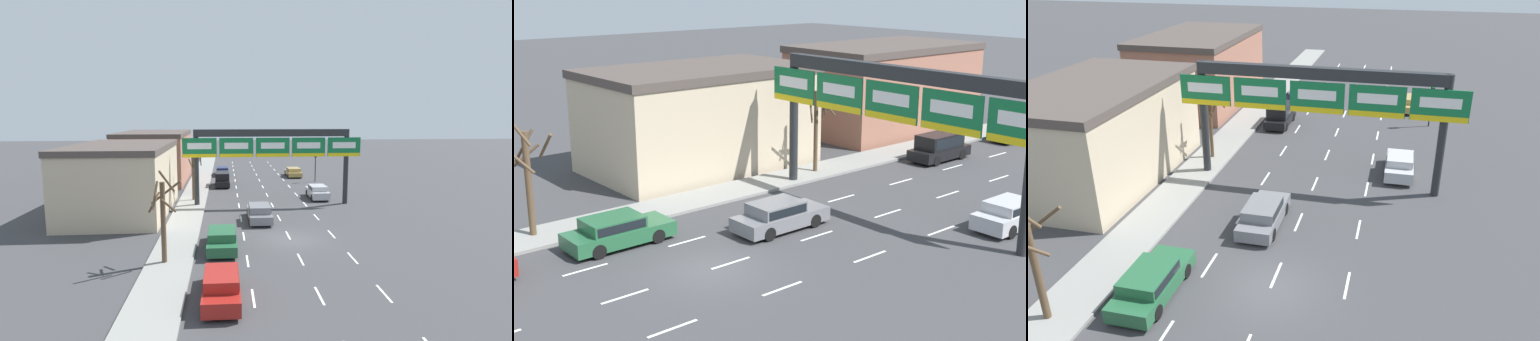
# 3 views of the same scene
# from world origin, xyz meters

# --- Properties ---
(ground_plane) EXTENTS (220.00, 220.00, 0.00)m
(ground_plane) POSITION_xyz_m (0.00, 0.00, 0.00)
(ground_plane) COLOR #3D3D3F
(sidewalk_left) EXTENTS (2.80, 110.00, 0.15)m
(sidewalk_left) POSITION_xyz_m (-8.00, 0.00, 0.07)
(sidewalk_left) COLOR gray
(sidewalk_left) RESTS_ON ground_plane
(lane_dashes) EXTENTS (6.72, 67.00, 0.01)m
(lane_dashes) POSITION_xyz_m (-0.00, 13.50, 0.01)
(lane_dashes) COLOR white
(lane_dashes) RESTS_ON ground_plane
(sign_gantry) EXTENTS (17.36, 0.70, 7.48)m
(sign_gantry) POSITION_xyz_m (0.00, 11.12, 5.85)
(sign_gantry) COLOR #232628
(sign_gantry) RESTS_ON ground_plane
(building_near) EXTENTS (8.24, 13.69, 6.27)m
(building_near) POSITION_xyz_m (-13.84, 9.01, 3.15)
(building_near) COLOR #C6B293
(building_near) RESTS_ON ground_plane
(building_far) EXTENTS (8.42, 14.05, 6.61)m
(building_far) POSITION_xyz_m (-13.93, 26.47, 3.31)
(building_far) COLOR #9E6651
(building_far) RESTS_ON ground_plane
(car_grey) EXTENTS (1.92, 4.76, 1.42)m
(car_grey) POSITION_xyz_m (-1.78, 5.21, 0.76)
(car_grey) COLOR slate
(car_grey) RESTS_ON ground_plane
(suv_black) EXTENTS (1.82, 4.48, 1.77)m
(suv_black) POSITION_xyz_m (-4.97, 21.78, 0.98)
(suv_black) COLOR black
(suv_black) RESTS_ON ground_plane
(car_green) EXTENTS (1.97, 4.88, 1.40)m
(car_green) POSITION_xyz_m (-4.86, -1.67, 0.75)
(car_green) COLOR #235B38
(car_green) RESTS_ON ground_plane
(car_navy) EXTENTS (1.82, 4.69, 1.21)m
(car_navy) POSITION_xyz_m (-5.03, 30.87, 0.66)
(car_navy) COLOR #19234C
(car_navy) RESTS_ON ground_plane
(car_silver) EXTENTS (1.83, 4.29, 1.43)m
(car_silver) POSITION_xyz_m (5.18, 13.79, 0.76)
(car_silver) COLOR #B7B7BC
(car_silver) RESTS_ON ground_plane
(car_gold) EXTENTS (1.96, 4.59, 1.28)m
(car_gold) POSITION_xyz_m (5.15, 28.86, 0.69)
(car_gold) COLOR #A88947
(car_gold) RESTS_ON ground_plane
(car_red) EXTENTS (1.81, 4.85, 1.47)m
(car_red) POSITION_xyz_m (-4.85, -9.02, 0.78)
(car_red) COLOR maroon
(car_red) RESTS_ON ground_plane
(traffic_light_near_gantry) EXTENTS (0.30, 0.35, 4.15)m
(traffic_light_near_gantry) POSITION_xyz_m (7.33, 24.30, 2.99)
(traffic_light_near_gantry) COLOR black
(traffic_light_near_gantry) RESTS_ON ground_plane
(tree_bare_closest) EXTENTS (1.89, 1.85, 5.65)m
(tree_bare_closest) POSITION_xyz_m (-8.31, -4.08, 3.01)
(tree_bare_closest) COLOR brown
(tree_bare_closest) RESTS_ON sidewalk_left
(tree_bare_second) EXTENTS (1.35, 1.67, 4.93)m
(tree_bare_second) POSITION_xyz_m (-7.82, 13.47, 2.95)
(tree_bare_second) COLOR brown
(tree_bare_second) RESTS_ON sidewalk_left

